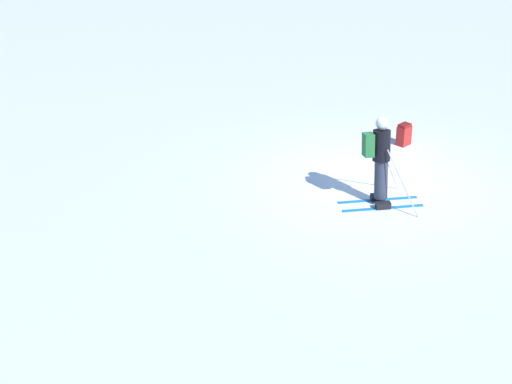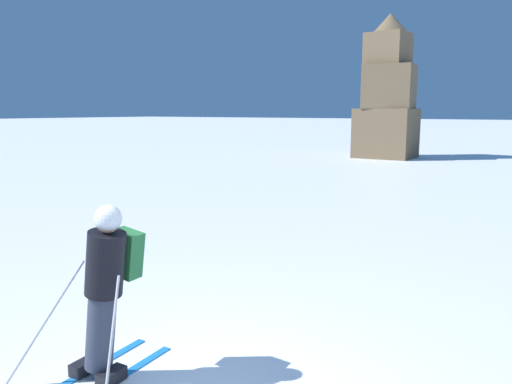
% 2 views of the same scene
% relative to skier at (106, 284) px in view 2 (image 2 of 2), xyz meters
% --- Properties ---
extents(skier, '(1.29, 1.63, 1.74)m').
position_rel_skier_xyz_m(skier, '(0.00, 0.00, 0.00)').
color(skier, '#1E7AC6').
rests_on(skier, ground).
extents(rock_pillar, '(2.97, 2.61, 7.52)m').
position_rel_skier_xyz_m(rock_pillar, '(-5.33, 23.51, 2.20)').
color(rock_pillar, brown).
rests_on(rock_pillar, ground).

